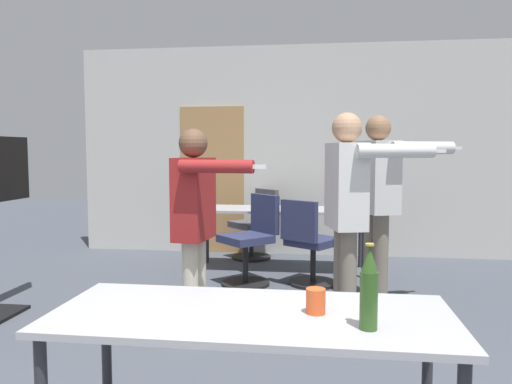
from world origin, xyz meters
TOP-DOWN VIEW (x-y plane):
  - back_wall at (-0.03, 5.41)m, footprint 5.93×0.12m
  - conference_table_near at (0.14, 0.56)m, footprint 1.71×0.71m
  - conference_table_far at (-0.06, 4.41)m, footprint 2.05×0.67m
  - person_center_tall at (0.63, 2.39)m, footprint 0.87×0.61m
  - person_right_polo at (-0.50, 2.09)m, footprint 0.71×0.63m
  - person_left_plaid at (0.96, 3.28)m, footprint 0.94×0.66m
  - office_chair_mid_tucked at (-0.32, 3.74)m, footprint 0.69×0.68m
  - office_chair_side_rolled at (0.30, 3.75)m, footprint 0.66×0.68m
  - office_chair_far_right at (-0.44, 5.06)m, footprint 0.69×0.68m
  - beer_bottle at (0.61, 0.41)m, footprint 0.07×0.07m
  - drink_cup at (0.41, 0.58)m, footprint 0.08×0.08m

SIDE VIEW (x-z plane):
  - office_chair_far_right at x=-0.44m, z-range -0.03..0.89m
  - office_chair_side_rolled at x=0.30m, z-range -0.03..0.90m
  - office_chair_mid_tucked at x=-0.32m, z-range -0.02..0.94m
  - conference_table_near at x=0.14m, z-range 0.30..1.04m
  - conference_table_far at x=-0.06m, z-range 0.30..1.05m
  - drink_cup at x=0.41m, z-range 0.75..0.85m
  - beer_bottle at x=0.61m, z-range 0.74..1.07m
  - person_right_polo at x=-0.50m, z-range 0.17..1.77m
  - person_center_tall at x=0.63m, z-range 0.18..1.91m
  - person_left_plaid at x=0.96m, z-range 0.18..1.94m
  - back_wall at x=-0.03m, z-range -0.01..2.86m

